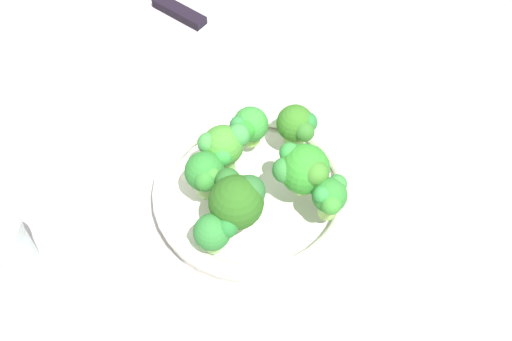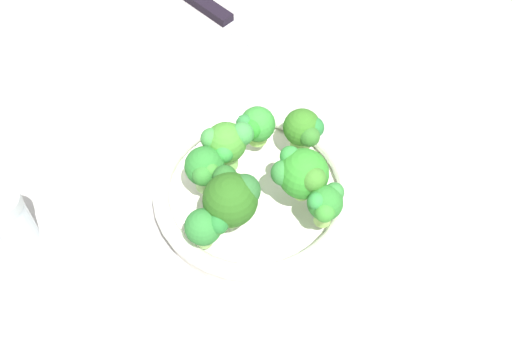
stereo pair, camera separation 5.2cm
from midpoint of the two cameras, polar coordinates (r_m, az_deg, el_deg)
ground_plane at (r=81.01cm, az=2.67°, el=-1.55°), size 130.00×130.00×2.50cm
bowl at (r=76.59cm, az=1.94°, el=-2.19°), size 24.71×24.71×3.75cm
broccoli_floret_0 at (r=70.98cm, az=6.28°, el=-0.40°), size 6.50×5.91×7.27cm
broccoli_floret_1 at (r=73.35cm, az=-0.70°, el=2.39°), size 5.65×5.59×6.84cm
broccoli_floret_2 at (r=68.48cm, az=-0.11°, el=-2.54°), size 6.17×6.58×7.74cm
broccoli_floret_3 at (r=71.80cm, az=-2.65°, el=0.03°), size 4.67×5.08×6.31cm
broccoli_floret_4 at (r=76.47cm, az=6.37°, el=3.66°), size 5.09×4.79×5.66cm
broccoli_floret_5 at (r=69.84cm, az=8.48°, el=-3.13°), size 4.06×5.14×5.91cm
broccoli_floret_6 at (r=68.00cm, az=-2.21°, el=-5.21°), size 4.82×4.30×5.42cm
broccoli_floret_7 at (r=76.58cm, az=1.93°, el=4.03°), size 4.45×4.87×5.32cm
knife at (r=99.19cm, az=-0.99°, el=13.35°), size 25.98×10.75×1.50cm
pepper_shaker at (r=76.38cm, az=-19.75°, el=-4.26°), size 4.59×4.59×8.38cm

